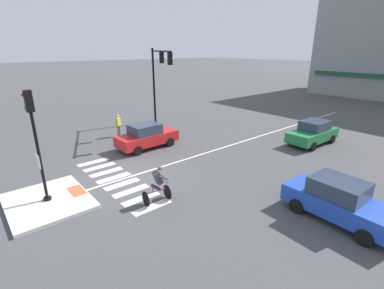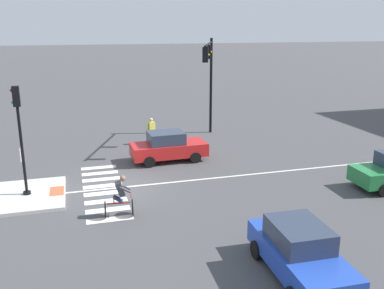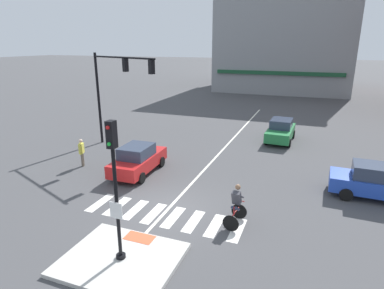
{
  "view_description": "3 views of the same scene",
  "coord_description": "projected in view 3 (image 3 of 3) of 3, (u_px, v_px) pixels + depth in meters",
  "views": [
    {
      "loc": [
        12.11,
        -5.87,
        6.32
      ],
      "look_at": [
        1.46,
        3.12,
        1.51
      ],
      "focal_mm": 26.01,
      "sensor_mm": 36.0,
      "label": 1
    },
    {
      "loc": [
        18.44,
        -1.59,
        7.24
      ],
      "look_at": [
        -0.23,
        3.7,
        1.75
      ],
      "focal_mm": 39.65,
      "sensor_mm": 36.0,
      "label": 2
    },
    {
      "loc": [
        5.51,
        -11.59,
        7.02
      ],
      "look_at": [
        -0.96,
        5.38,
        1.32
      ],
      "focal_mm": 30.3,
      "sensor_mm": 36.0,
      "label": 3
    }
  ],
  "objects": [
    {
      "name": "traffic_island",
      "position": [
        121.0,
        259.0,
        10.87
      ],
      "size": [
        3.8,
        3.18,
        0.15
      ],
      "primitive_type": "cube",
      "color": "beige",
      "rests_on": "ground"
    },
    {
      "name": "crosswalk_stripe_b",
      "position": [
        117.0,
        206.0,
        14.58
      ],
      "size": [
        0.44,
        1.8,
        0.01
      ],
      "primitive_type": "cube",
      "color": "silver",
      "rests_on": "ground"
    },
    {
      "name": "crosswalk_stripe_c",
      "position": [
        135.0,
        210.0,
        14.27
      ],
      "size": [
        0.44,
        1.8,
        0.01
      ],
      "primitive_type": "cube",
      "color": "silver",
      "rests_on": "ground"
    },
    {
      "name": "car_red_westbound_near",
      "position": [
        138.0,
        159.0,
        18.08
      ],
      "size": [
        1.94,
        4.15,
        1.64
      ],
      "color": "red",
      "rests_on": "ground"
    },
    {
      "name": "cyclist",
      "position": [
        236.0,
        204.0,
        12.91
      ],
      "size": [
        0.76,
        1.15,
        1.68
      ],
      "color": "black",
      "rests_on": "ground"
    },
    {
      "name": "car_blue_cross_right",
      "position": [
        376.0,
        182.0,
        15.14
      ],
      "size": [
        4.16,
        1.95,
        1.64
      ],
      "color": "#2347B7",
      "rests_on": "ground"
    },
    {
      "name": "signal_pole",
      "position": [
        115.0,
        180.0,
        9.99
      ],
      "size": [
        0.44,
        0.38,
        4.7
      ],
      "color": "black",
      "rests_on": "traffic_island"
    },
    {
      "name": "crosswalk_stripe_g",
      "position": [
        215.0,
        225.0,
        13.02
      ],
      "size": [
        0.44,
        1.8,
        0.01
      ],
      "primitive_type": "cube",
      "color": "silver",
      "rests_on": "ground"
    },
    {
      "name": "crosswalk_stripe_a",
      "position": [
        100.0,
        203.0,
        14.89
      ],
      "size": [
        0.44,
        1.8,
        0.01
      ],
      "primitive_type": "cube",
      "color": "silver",
      "rests_on": "ground"
    },
    {
      "name": "tactile_pad_front",
      "position": [
        139.0,
        238.0,
        11.95
      ],
      "size": [
        1.1,
        0.6,
        0.01
      ],
      "primitive_type": "cube",
      "color": "#DB5B38",
      "rests_on": "traffic_island"
    },
    {
      "name": "crosswalk_stripe_d",
      "position": [
        154.0,
        213.0,
        13.96
      ],
      "size": [
        0.44,
        1.8,
        0.01
      ],
      "primitive_type": "cube",
      "color": "silver",
      "rests_on": "ground"
    },
    {
      "name": "pedestrian_at_curb_left",
      "position": [
        82.0,
        150.0,
        19.04
      ],
      "size": [
        0.33,
        0.52,
        1.67
      ],
      "color": "#6B6051",
      "rests_on": "ground"
    },
    {
      "name": "car_green_eastbound_far",
      "position": [
        281.0,
        130.0,
        24.06
      ],
      "size": [
        1.95,
        4.16,
        1.64
      ],
      "color": "#237A3D",
      "rests_on": "ground"
    },
    {
      "name": "crosswalk_stripe_f",
      "position": [
        194.0,
        221.0,
        13.33
      ],
      "size": [
        0.44,
        1.8,
        0.01
      ],
      "primitive_type": "cube",
      "color": "silver",
      "rests_on": "ground"
    },
    {
      "name": "building_corner_left",
      "position": [
        288.0,
        38.0,
        51.72
      ],
      "size": [
        19.57,
        20.36,
        15.67
      ],
      "color": "gray",
      "rests_on": "ground"
    },
    {
      "name": "crosswalk_stripe_h",
      "position": [
        237.0,
        230.0,
        12.71
      ],
      "size": [
        0.44,
        1.8,
        0.01
      ],
      "primitive_type": "cube",
      "color": "silver",
      "rests_on": "ground"
    },
    {
      "name": "ground_plane",
      "position": [
        169.0,
        209.0,
        14.3
      ],
      "size": [
        300.0,
        300.0,
        0.0
      ],
      "primitive_type": "plane",
      "color": "#474749"
    },
    {
      "name": "traffic_light_mast",
      "position": [
        114.0,
        83.0,
        21.35
      ],
      "size": [
        5.85,
        2.42,
        6.41
      ],
      "color": "black",
      "rests_on": "ground"
    },
    {
      "name": "crosswalk_stripe_e",
      "position": [
        173.0,
        217.0,
        13.64
      ],
      "size": [
        0.44,
        1.8,
        0.01
      ],
      "primitive_type": "cube",
      "color": "silver",
      "rests_on": "ground"
    },
    {
      "name": "lane_centre_line",
      "position": [
        227.0,
        145.0,
        23.23
      ],
      "size": [
        0.14,
        28.0,
        0.01
      ],
      "primitive_type": "cube",
      "color": "silver",
      "rests_on": "ground"
    }
  ]
}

